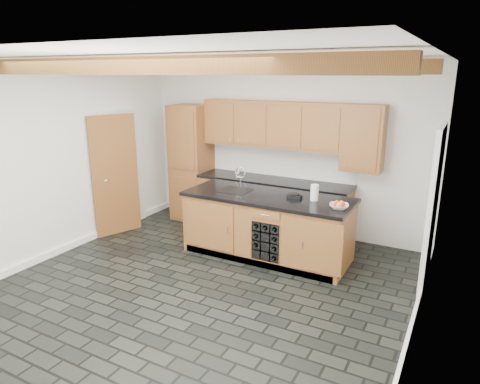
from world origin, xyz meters
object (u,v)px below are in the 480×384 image
(island, at_px, (267,226))
(paper_towel, at_px, (315,193))
(kitchen_scale, at_px, (294,196))
(fruit_bowl, at_px, (339,206))

(island, distance_m, paper_towel, 0.89)
(kitchen_scale, bearing_deg, paper_towel, 4.44)
(fruit_bowl, xyz_separation_m, paper_towel, (-0.41, 0.21, 0.08))
(island, xyz_separation_m, paper_towel, (0.67, 0.09, 0.58))
(island, xyz_separation_m, fruit_bowl, (1.07, -0.11, 0.50))
(kitchen_scale, relative_size, paper_towel, 0.89)
(fruit_bowl, distance_m, paper_towel, 0.46)
(kitchen_scale, distance_m, fruit_bowl, 0.72)
(kitchen_scale, distance_m, paper_towel, 0.30)
(kitchen_scale, bearing_deg, island, -168.33)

